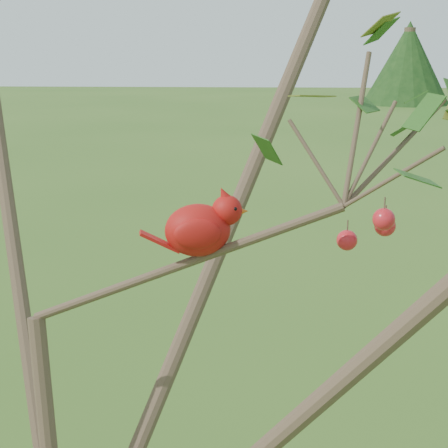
% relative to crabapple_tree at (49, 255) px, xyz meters
% --- Properties ---
extents(crabapple_tree, '(2.35, 2.05, 2.95)m').
position_rel_crabapple_tree_xyz_m(crabapple_tree, '(0.00, 0.00, 0.00)').
color(crabapple_tree, '#463425').
rests_on(crabapple_tree, ground).
extents(cardinal, '(0.21, 0.12, 0.14)m').
position_rel_crabapple_tree_xyz_m(cardinal, '(0.26, 0.10, 0.03)').
color(cardinal, '#A90E10').
rests_on(cardinal, ground).
extents(distant_trees, '(42.44, 11.10, 3.41)m').
position_rel_crabapple_tree_xyz_m(distant_trees, '(0.03, 25.45, -0.65)').
color(distant_trees, '#463425').
rests_on(distant_trees, ground).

